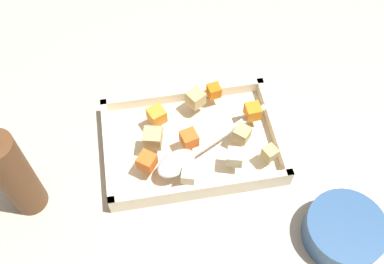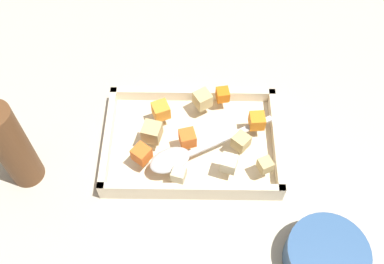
# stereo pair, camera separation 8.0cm
# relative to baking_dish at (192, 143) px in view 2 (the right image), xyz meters

# --- Properties ---
(ground_plane) EXTENTS (4.00, 4.00, 0.00)m
(ground_plane) POSITION_rel_baking_dish_xyz_m (-0.02, 0.02, -0.01)
(ground_plane) COLOR #BCB29E
(baking_dish) EXTENTS (0.32, 0.22, 0.04)m
(baking_dish) POSITION_rel_baking_dish_xyz_m (0.00, 0.00, 0.00)
(baking_dish) COLOR beige
(baking_dish) RESTS_ON ground_plane
(carrot_chunk_corner_ne) EXTENTS (0.03, 0.03, 0.02)m
(carrot_chunk_corner_ne) POSITION_rel_baking_dish_xyz_m (-0.06, -0.08, 0.04)
(carrot_chunk_corner_ne) COLOR orange
(carrot_chunk_corner_ne) RESTS_ON baking_dish
(carrot_chunk_under_handle) EXTENTS (0.03, 0.03, 0.03)m
(carrot_chunk_under_handle) POSITION_rel_baking_dish_xyz_m (0.01, 0.02, 0.04)
(carrot_chunk_under_handle) COLOR orange
(carrot_chunk_under_handle) RESTS_ON baking_dish
(carrot_chunk_corner_nw) EXTENTS (0.04, 0.04, 0.03)m
(carrot_chunk_corner_nw) POSITION_rel_baking_dish_xyz_m (0.09, 0.05, 0.04)
(carrot_chunk_corner_nw) COLOR orange
(carrot_chunk_corner_nw) RESTS_ON baking_dish
(carrot_chunk_near_right) EXTENTS (0.04, 0.04, 0.03)m
(carrot_chunk_near_right) POSITION_rel_baking_dish_xyz_m (0.06, -0.04, 0.04)
(carrot_chunk_near_right) COLOR orange
(carrot_chunk_near_right) RESTS_ON baking_dish
(carrot_chunk_heap_side) EXTENTS (0.03, 0.03, 0.03)m
(carrot_chunk_heap_side) POSITION_rel_baking_dish_xyz_m (-0.12, -0.02, 0.04)
(carrot_chunk_heap_side) COLOR orange
(carrot_chunk_heap_side) RESTS_ON baking_dish
(potato_chunk_heap_top) EXTENTS (0.04, 0.04, 0.03)m
(potato_chunk_heap_top) POSITION_rel_baking_dish_xyz_m (-0.09, 0.02, 0.04)
(potato_chunk_heap_top) COLOR tan
(potato_chunk_heap_top) RESTS_ON baking_dish
(potato_chunk_back_center) EXTENTS (0.04, 0.04, 0.03)m
(potato_chunk_back_center) POSITION_rel_baking_dish_xyz_m (0.07, 0.00, 0.04)
(potato_chunk_back_center) COLOR tan
(potato_chunk_back_center) RESTS_ON baking_dish
(potato_chunk_far_left) EXTENTS (0.04, 0.04, 0.03)m
(potato_chunk_far_left) POSITION_rel_baking_dish_xyz_m (-0.01, -0.07, 0.04)
(potato_chunk_far_left) COLOR tan
(potato_chunk_far_left) RESTS_ON baking_dish
(potato_chunk_far_right) EXTENTS (0.03, 0.03, 0.02)m
(potato_chunk_far_right) POSITION_rel_baking_dish_xyz_m (0.02, 0.09, 0.04)
(potato_chunk_far_right) COLOR beige
(potato_chunk_far_right) RESTS_ON baking_dish
(potato_chunk_front_center) EXTENTS (0.03, 0.03, 0.03)m
(potato_chunk_front_center) POSITION_rel_baking_dish_xyz_m (-0.06, 0.06, 0.04)
(potato_chunk_front_center) COLOR beige
(potato_chunk_front_center) RESTS_ON baking_dish
(potato_chunk_rim_edge) EXTENTS (0.03, 0.03, 0.02)m
(potato_chunk_rim_edge) POSITION_rel_baking_dish_xyz_m (-0.12, 0.07, 0.04)
(potato_chunk_rim_edge) COLOR tan
(potato_chunk_rim_edge) RESTS_ON baking_dish
(serving_spoon) EXTENTS (0.23, 0.14, 0.02)m
(serving_spoon) POSITION_rel_baking_dish_xyz_m (0.02, 0.05, 0.04)
(serving_spoon) COLOR silver
(serving_spoon) RESTS_ON baking_dish
(pepper_mill) EXTENTS (0.06, 0.06, 0.21)m
(pepper_mill) POSITION_rel_baking_dish_xyz_m (0.29, 0.06, 0.08)
(pepper_mill) COLOR brown
(pepper_mill) RESTS_ON ground_plane
(small_prep_bowl) EXTENTS (0.13, 0.13, 0.05)m
(small_prep_bowl) POSITION_rel_baking_dish_xyz_m (-0.21, 0.21, 0.01)
(small_prep_bowl) COLOR #33598C
(small_prep_bowl) RESTS_ON ground_plane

